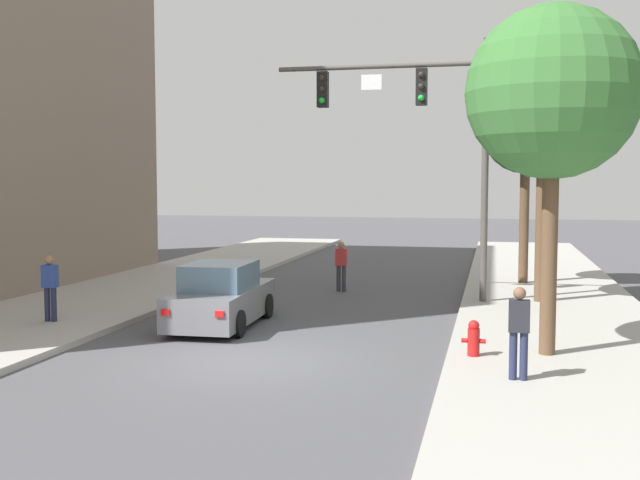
{
  "coord_description": "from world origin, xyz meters",
  "views": [
    {
      "loc": [
        4.9,
        -14.52,
        3.64
      ],
      "look_at": [
        0.22,
        5.94,
        2.0
      ],
      "focal_mm": 43.04,
      "sensor_mm": 36.0,
      "label": 1
    }
  ],
  "objects_px": {
    "pedestrian_crossing_road": "(341,264)",
    "street_tree_nearest": "(553,94)",
    "pedestrian_sidewalk_right_walker": "(519,328)",
    "street_tree_third": "(526,132)",
    "traffic_signal_mast": "(425,122)",
    "pedestrian_sidewalk_left_walker": "(50,285)",
    "car_lead_grey": "(221,297)",
    "fire_hydrant": "(474,338)",
    "street_tree_second": "(544,108)"
  },
  "relations": [
    {
      "from": "pedestrian_sidewalk_right_walker",
      "to": "fire_hydrant",
      "type": "relative_size",
      "value": 2.28
    },
    {
      "from": "fire_hydrant",
      "to": "street_tree_third",
      "type": "bearing_deg",
      "value": 83.37
    },
    {
      "from": "car_lead_grey",
      "to": "pedestrian_sidewalk_left_walker",
      "type": "bearing_deg",
      "value": -164.73
    },
    {
      "from": "pedestrian_sidewalk_left_walker",
      "to": "street_tree_third",
      "type": "distance_m",
      "value": 15.94
    },
    {
      "from": "pedestrian_sidewalk_right_walker",
      "to": "fire_hydrant",
      "type": "distance_m",
      "value": 1.96
    },
    {
      "from": "pedestrian_sidewalk_right_walker",
      "to": "street_tree_third",
      "type": "xyz_separation_m",
      "value": [
        0.52,
        13.21,
        4.18
      ]
    },
    {
      "from": "pedestrian_sidewalk_right_walker",
      "to": "street_tree_third",
      "type": "distance_m",
      "value": 13.86
    },
    {
      "from": "traffic_signal_mast",
      "to": "street_tree_second",
      "type": "xyz_separation_m",
      "value": [
        3.32,
        0.34,
        0.35
      ]
    },
    {
      "from": "pedestrian_crossing_road",
      "to": "pedestrian_sidewalk_right_walker",
      "type": "xyz_separation_m",
      "value": [
        5.33,
        -10.84,
        0.15
      ]
    },
    {
      "from": "pedestrian_crossing_road",
      "to": "fire_hydrant",
      "type": "distance_m",
      "value": 10.2
    },
    {
      "from": "street_tree_nearest",
      "to": "pedestrian_sidewalk_right_walker",
      "type": "bearing_deg",
      "value": -105.88
    },
    {
      "from": "pedestrian_sidewalk_right_walker",
      "to": "street_tree_nearest",
      "type": "bearing_deg",
      "value": 74.12
    },
    {
      "from": "pedestrian_sidewalk_left_walker",
      "to": "car_lead_grey",
      "type": "bearing_deg",
      "value": 15.27
    },
    {
      "from": "traffic_signal_mast",
      "to": "street_tree_second",
      "type": "distance_m",
      "value": 3.36
    },
    {
      "from": "pedestrian_crossing_road",
      "to": "street_tree_nearest",
      "type": "bearing_deg",
      "value": -55.46
    },
    {
      "from": "pedestrian_sidewalk_left_walker",
      "to": "street_tree_nearest",
      "type": "xyz_separation_m",
      "value": [
        11.75,
        -0.97,
        4.27
      ]
    },
    {
      "from": "street_tree_second",
      "to": "car_lead_grey",
      "type": "bearing_deg",
      "value": -148.28
    },
    {
      "from": "traffic_signal_mast",
      "to": "pedestrian_sidewalk_left_walker",
      "type": "bearing_deg",
      "value": -146.83
    },
    {
      "from": "traffic_signal_mast",
      "to": "fire_hydrant",
      "type": "bearing_deg",
      "value": -76.91
    },
    {
      "from": "traffic_signal_mast",
      "to": "street_tree_third",
      "type": "xyz_separation_m",
      "value": [
        3.0,
        4.39,
        -0.08
      ]
    },
    {
      "from": "pedestrian_sidewalk_left_walker",
      "to": "street_tree_third",
      "type": "bearing_deg",
      "value": 40.76
    },
    {
      "from": "fire_hydrant",
      "to": "street_tree_nearest",
      "type": "xyz_separation_m",
      "value": [
        1.44,
        0.5,
        4.82
      ]
    },
    {
      "from": "street_tree_nearest",
      "to": "street_tree_third",
      "type": "bearing_deg",
      "value": 90.52
    },
    {
      "from": "traffic_signal_mast",
      "to": "car_lead_grey",
      "type": "bearing_deg",
      "value": -135.27
    },
    {
      "from": "pedestrian_sidewalk_left_walker",
      "to": "street_tree_nearest",
      "type": "bearing_deg",
      "value": -4.73
    },
    {
      "from": "pedestrian_sidewalk_right_walker",
      "to": "street_tree_nearest",
      "type": "distance_m",
      "value": 4.84
    },
    {
      "from": "traffic_signal_mast",
      "to": "fire_hydrant",
      "type": "relative_size",
      "value": 10.42
    },
    {
      "from": "street_tree_nearest",
      "to": "fire_hydrant",
      "type": "bearing_deg",
      "value": -160.99
    },
    {
      "from": "pedestrian_crossing_road",
      "to": "street_tree_third",
      "type": "bearing_deg",
      "value": 22.07
    },
    {
      "from": "pedestrian_sidewalk_left_walker",
      "to": "street_tree_second",
      "type": "bearing_deg",
      "value": 26.61
    },
    {
      "from": "traffic_signal_mast",
      "to": "street_tree_nearest",
      "type": "xyz_separation_m",
      "value": [
        3.1,
        -6.63,
        0.0
      ]
    },
    {
      "from": "fire_hydrant",
      "to": "traffic_signal_mast",
      "type": "bearing_deg",
      "value": 103.09
    },
    {
      "from": "traffic_signal_mast",
      "to": "street_tree_second",
      "type": "bearing_deg",
      "value": 5.92
    },
    {
      "from": "pedestrian_sidewalk_left_walker",
      "to": "street_tree_second",
      "type": "xyz_separation_m",
      "value": [
        11.98,
        6.0,
        4.61
      ]
    },
    {
      "from": "car_lead_grey",
      "to": "street_tree_nearest",
      "type": "height_order",
      "value": "street_tree_nearest"
    },
    {
      "from": "pedestrian_crossing_road",
      "to": "pedestrian_sidewalk_right_walker",
      "type": "relative_size",
      "value": 1.0
    },
    {
      "from": "car_lead_grey",
      "to": "pedestrian_sidewalk_right_walker",
      "type": "xyz_separation_m",
      "value": [
        7.06,
        -4.28,
        0.34
      ]
    },
    {
      "from": "pedestrian_sidewalk_right_walker",
      "to": "traffic_signal_mast",
      "type": "bearing_deg",
      "value": 105.64
    },
    {
      "from": "pedestrian_sidewalk_left_walker",
      "to": "street_tree_third",
      "type": "height_order",
      "value": "street_tree_third"
    },
    {
      "from": "street_tree_third",
      "to": "fire_hydrant",
      "type": "bearing_deg",
      "value": -96.63
    },
    {
      "from": "pedestrian_crossing_road",
      "to": "street_tree_nearest",
      "type": "distance_m",
      "value": 11.38
    },
    {
      "from": "street_tree_second",
      "to": "street_tree_third",
      "type": "xyz_separation_m",
      "value": [
        -0.33,
        4.04,
        -0.43
      ]
    },
    {
      "from": "car_lead_grey",
      "to": "fire_hydrant",
      "type": "xyz_separation_m",
      "value": [
        6.25,
        -2.58,
        -0.22
      ]
    },
    {
      "from": "fire_hydrant",
      "to": "street_tree_third",
      "type": "height_order",
      "value": "street_tree_third"
    },
    {
      "from": "street_tree_nearest",
      "to": "street_tree_third",
      "type": "xyz_separation_m",
      "value": [
        -0.1,
        11.02,
        -0.08
      ]
    },
    {
      "from": "pedestrian_sidewalk_right_walker",
      "to": "street_tree_nearest",
      "type": "relative_size",
      "value": 0.24
    },
    {
      "from": "traffic_signal_mast",
      "to": "fire_hydrant",
      "type": "height_order",
      "value": "traffic_signal_mast"
    },
    {
      "from": "pedestrian_sidewalk_left_walker",
      "to": "street_tree_third",
      "type": "relative_size",
      "value": 0.25
    },
    {
      "from": "pedestrian_sidewalk_left_walker",
      "to": "fire_hydrant",
      "type": "height_order",
      "value": "pedestrian_sidewalk_left_walker"
    },
    {
      "from": "fire_hydrant",
      "to": "street_tree_third",
      "type": "relative_size",
      "value": 0.11
    }
  ]
}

